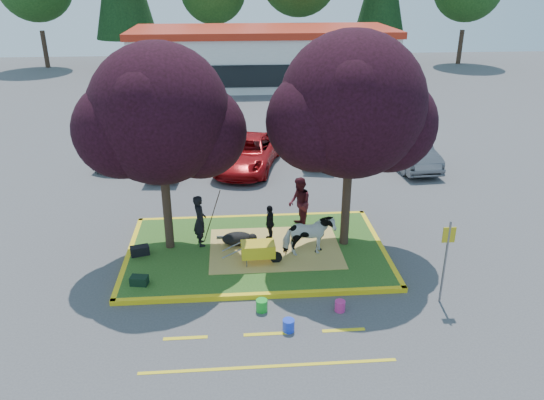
{
  "coord_description": "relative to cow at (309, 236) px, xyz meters",
  "views": [
    {
      "loc": [
        -0.7,
        -15.1,
        8.39
      ],
      "look_at": [
        0.54,
        0.5,
        1.65
      ],
      "focal_mm": 35.0,
      "sensor_mm": 36.0,
      "label": 1
    }
  ],
  "objects": [
    {
      "name": "fire_lane_long",
      "position": [
        -1.61,
        -4.89,
        -0.82
      ],
      "size": [
        6.0,
        0.1,
        0.01
      ],
      "primitive_type": "cube",
      "color": "yellow",
      "rests_on": "ground"
    },
    {
      "name": "visitor_a",
      "position": [
        -0.04,
        1.99,
        0.25
      ],
      "size": [
        0.79,
        0.97,
        1.83
      ],
      "primitive_type": "imported",
      "rotation": [
        0.0,
        0.0,
        -1.45
      ],
      "color": "#42121B",
      "rests_on": "median_island"
    },
    {
      "name": "ground",
      "position": [
        -1.61,
        0.51,
        -0.82
      ],
      "size": [
        90.0,
        90.0,
        0.0
      ],
      "primitive_type": "plane",
      "color": "#424244",
      "rests_on": "ground"
    },
    {
      "name": "gear_bag_green",
      "position": [
        -5.06,
        -1.33,
        -0.54
      ],
      "size": [
        0.53,
        0.38,
        0.26
      ],
      "primitive_type": "cube",
      "rotation": [
        0.0,
        0.0,
        -0.18
      ],
      "color": "black",
      "rests_on": "median_island"
    },
    {
      "name": "car_white",
      "position": [
        1.95,
        9.65,
        -0.23
      ],
      "size": [
        2.45,
        4.32,
        1.18
      ],
      "primitive_type": "imported",
      "rotation": [
        0.0,
        0.0,
        2.94
      ],
      "color": "white",
      "rests_on": "ground"
    },
    {
      "name": "curb_left",
      "position": [
        -5.69,
        0.51,
        -0.75
      ],
      "size": [
        0.16,
        5.3,
        0.15
      ],
      "primitive_type": "cube",
      "color": "yellow",
      "rests_on": "ground"
    },
    {
      "name": "curb_far",
      "position": [
        -1.61,
        3.09,
        -0.75
      ],
      "size": [
        8.3,
        0.16,
        0.15
      ],
      "primitive_type": "cube",
      "color": "yellow",
      "rests_on": "ground"
    },
    {
      "name": "wheelbarrow",
      "position": [
        -1.59,
        -0.4,
        -0.19
      ],
      "size": [
        1.84,
        0.65,
        0.69
      ],
      "rotation": [
        0.0,
        0.0,
        0.03
      ],
      "color": "black",
      "rests_on": "median_island"
    },
    {
      "name": "car_silver",
      "position": [
        -5.22,
        8.66,
        -0.13
      ],
      "size": [
        1.74,
        4.27,
        1.38
      ],
      "primitive_type": "imported",
      "rotation": [
        0.0,
        0.0,
        3.07
      ],
      "color": "#94979C",
      "rests_on": "ground"
    },
    {
      "name": "calf",
      "position": [
        -2.21,
        0.86,
        -0.45
      ],
      "size": [
        1.12,
        0.79,
        0.44
      ],
      "primitive_type": "ellipsoid",
      "rotation": [
        0.0,
        0.0,
        -0.23
      ],
      "color": "black",
      "rests_on": "median_island"
    },
    {
      "name": "sign_post",
      "position": [
        3.3,
        -2.61,
        0.69
      ],
      "size": [
        0.34,
        0.06,
        2.45
      ],
      "rotation": [
        0.0,
        0.0,
        -0.01
      ],
      "color": "slate",
      "rests_on": "ground"
    },
    {
      "name": "median_island",
      "position": [
        -1.61,
        0.51,
        -0.75
      ],
      "size": [
        8.0,
        5.0,
        0.15
      ],
      "primitive_type": "cube",
      "color": "#245019",
      "rests_on": "ground"
    },
    {
      "name": "bucket_blue",
      "position": [
        -1.01,
        -3.59,
        -0.66
      ],
      "size": [
        0.38,
        0.38,
        0.33
      ],
      "primitive_type": "cylinder",
      "rotation": [
        0.0,
        0.0,
        0.31
      ],
      "color": "blue",
      "rests_on": "ground"
    },
    {
      "name": "curb_right",
      "position": [
        2.47,
        0.51,
        -0.75
      ],
      "size": [
        0.16,
        5.3,
        0.15
      ],
      "primitive_type": "cube",
      "color": "yellow",
      "rests_on": "ground"
    },
    {
      "name": "bucket_green",
      "position": [
        -1.63,
        -2.67,
        -0.65
      ],
      "size": [
        0.37,
        0.37,
        0.34
      ],
      "primitive_type": "cylinder",
      "rotation": [
        0.0,
        0.0,
        0.19
      ],
      "color": "green",
      "rests_on": "ground"
    },
    {
      "name": "car_grey",
      "position": [
        5.96,
        8.45,
        -0.07
      ],
      "size": [
        1.88,
        4.64,
        1.5
      ],
      "primitive_type": "imported",
      "rotation": [
        0.0,
        0.0,
        0.07
      ],
      "color": "#505257",
      "rests_on": "ground"
    },
    {
      "name": "straw_bedding",
      "position": [
        -1.01,
        0.51,
        -0.67
      ],
      "size": [
        4.2,
        3.0,
        0.01
      ],
      "primitive_type": "cube",
      "color": "#DABB59",
      "rests_on": "median_island"
    },
    {
      "name": "car_red",
      "position": [
        -1.59,
        8.72,
        -0.08
      ],
      "size": [
        3.71,
        5.75,
        1.47
      ],
      "primitive_type": "imported",
      "rotation": [
        0.0,
        0.0,
        -0.26
      ],
      "color": "#A60D11",
      "rests_on": "ground"
    },
    {
      "name": "cow",
      "position": [
        0.0,
        0.0,
        0.0
      ],
      "size": [
        1.69,
        0.97,
        1.34
      ],
      "primitive_type": "imported",
      "rotation": [
        0.0,
        0.0,
        1.73
      ],
      "color": "silver",
      "rests_on": "median_island"
    },
    {
      "name": "handler",
      "position": [
        -3.41,
        1.0,
        0.19
      ],
      "size": [
        0.55,
        0.71,
        1.73
      ],
      "primitive_type": "imported",
      "rotation": [
        0.0,
        0.0,
        1.81
      ],
      "color": "black",
      "rests_on": "median_island"
    },
    {
      "name": "gear_bag_dark",
      "position": [
        -5.31,
        0.44,
        -0.53
      ],
      "size": [
        0.64,
        0.46,
        0.29
      ],
      "primitive_type": "cube",
      "rotation": [
        0.0,
        0.0,
        0.28
      ],
      "color": "black",
      "rests_on": "median_island"
    },
    {
      "name": "bucket_pink",
      "position": [
        0.46,
        -2.84,
        -0.67
      ],
      "size": [
        0.31,
        0.31,
        0.3
      ],
      "primitive_type": "cylinder",
      "rotation": [
        0.0,
        0.0,
        -0.1
      ],
      "color": "#DD3186",
      "rests_on": "ground"
    },
    {
      "name": "retail_building",
      "position": [
        0.39,
        28.5,
        1.43
      ],
      "size": [
        20.4,
        8.4,
        4.4
      ],
      "color": "silver",
      "rests_on": "ground"
    },
    {
      "name": "fire_lane_stripe_c",
      "position": [
        0.39,
        -3.69,
        -0.82
      ],
      "size": [
        1.1,
        0.12,
        0.01
      ],
      "primitive_type": "cube",
      "color": "yellow",
      "rests_on": "ground"
    },
    {
      "name": "fire_lane_stripe_a",
      "position": [
        -3.61,
        -3.69,
        -0.82
      ],
      "size": [
        1.1,
        0.12,
        0.01
      ],
      "primitive_type": "cube",
      "color": "yellow",
      "rests_on": "ground"
    },
    {
      "name": "fire_lane_stripe_b",
      "position": [
        -1.61,
        -3.69,
        -0.82
      ],
      "size": [
        1.1,
        0.12,
        0.01
      ],
      "primitive_type": "cube",
      "color": "yellow",
      "rests_on": "ground"
    },
    {
      "name": "tree_purple_right",
      "position": [
        1.32,
        0.7,
        3.74
      ],
      "size": [
        5.3,
        4.4,
        6.82
      ],
      "color": "black",
      "rests_on": "median_island"
    },
    {
      "name": "curb_near",
      "position": [
        -1.61,
        -2.07,
        -0.75
      ],
      "size": [
        8.3,
        0.16,
        0.15
      ],
      "primitive_type": "cube",
      "color": "yellow",
      "rests_on": "ground"
    },
    {
      "name": "visitor_b",
      "position": [
        -1.13,
        1.12,
        -0.04
      ],
      "size": [
        0.5,
        0.79,
        1.26
      ],
      "primitive_type": "imported",
      "rotation": [
        0.0,
        0.0,
        -1.86
      ],
      "color": "black",
      "rests_on": "median_island"
    },
    {
      "name": "tree_purple_left",
      "position": [
        -4.39,
        0.9,
        3.54
      ],
      "size": [
        5.06,
        4.2,
        6.51
      ],
      "color": "black",
      "rests_on": "median_island"
    },
    {
      "name": "car_black",
      "position": [
        -7.24,
        9.97,
        -0.12
      ],
      "size": [
        3.07,
        4.44,
        1.4
      ],
      "primitive_type": "imported",
      "rotation": [
        0.0,
        0.0,
        -0.38
      ],
      "color": "black",
      "rests_on": "ground"
    }
  ]
}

